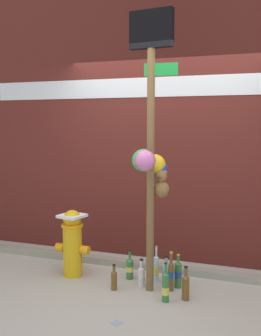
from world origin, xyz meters
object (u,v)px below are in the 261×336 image
bottle_0 (156,268)px  bottle_3 (130,268)px  fire_hydrant (72,241)px  bottle_5 (186,286)px  bottle_6 (178,274)px  bottle_7 (114,279)px  bottle_8 (166,287)px  memorial_post (151,144)px  bottle_4 (141,275)px  bottle_2 (166,274)px  bottle_1 (171,275)px

bottle_0 → bottle_3: bearing=-171.7°
fire_hydrant → bottle_5: 1.37m
bottle_6 → bottle_7: bearing=-155.7°
bottle_3 → fire_hydrant: bearing=-169.5°
bottle_8 → bottle_6: bearing=83.3°
memorial_post → bottle_4: (-0.10, -0.00, -1.39)m
bottle_2 → bottle_6: (0.13, -0.02, 0.02)m
bottle_8 → memorial_post: bearing=130.5°
bottle_1 → bottle_6: bearing=63.0°
bottle_3 → memorial_post: bearing=-28.5°
bottle_2 → bottle_6: bottle_6 is taller
bottle_4 → bottle_5: bearing=-17.7°
bottle_2 → bottle_1: bearing=-57.1°
bottle_5 → bottle_7: size_ratio=1.24×
bottle_3 → bottle_6: bearing=-5.3°
bottle_2 → bottle_8: bearing=-77.1°
bottle_5 → bottle_7: (-0.75, -0.01, -0.02)m
bottle_0 → bottle_4: bottle_0 is taller
bottle_0 → bottle_5: 0.53m
bottle_2 → bottle_8: 0.40m
fire_hydrant → bottle_4: 0.87m
bottle_1 → bottle_2: size_ratio=1.30×
bottle_0 → bottle_2: (0.13, -0.07, -0.02)m
memorial_post → bottle_6: memorial_post is taller
bottle_4 → bottle_8: 0.42m
bottle_7 → bottle_4: bearing=35.5°
bottle_8 → bottle_5: bearing=30.7°
fire_hydrant → bottle_4: (0.83, -0.04, -0.28)m
memorial_post → bottle_7: bearing=-153.0°
fire_hydrant → bottle_5: size_ratio=2.23×
bottle_2 → bottle_0: bearing=150.3°
memorial_post → bottle_4: 1.39m
fire_hydrant → bottle_7: (0.58, -0.21, -0.28)m
bottle_3 → bottle_5: (0.69, -0.32, 0.01)m
bottle_3 → bottle_7: (-0.06, -0.33, -0.01)m
bottle_6 → bottle_8: bearing=-96.7°
bottle_2 → bottle_7: (-0.48, -0.30, -0.01)m
bottle_1 → bottle_5: (0.18, -0.16, -0.03)m
bottle_3 → bottle_5: 0.76m
memorial_post → bottle_5: memorial_post is taller
bottle_0 → bottle_1: size_ratio=0.94×
bottle_6 → bottle_3: bearing=174.7°
bottle_0 → bottle_1: (0.21, -0.20, 0.02)m
bottle_0 → bottle_5: bearing=-42.2°
fire_hydrant → memorial_post: bearing=-2.2°
bottle_5 → bottle_7: bearing=-179.0°
bottle_2 → bottle_4: bearing=-152.5°
memorial_post → bottle_0: size_ratio=7.20×
bottle_3 → bottle_8: bottle_8 is taller
fire_hydrant → bottle_1: size_ratio=1.83×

